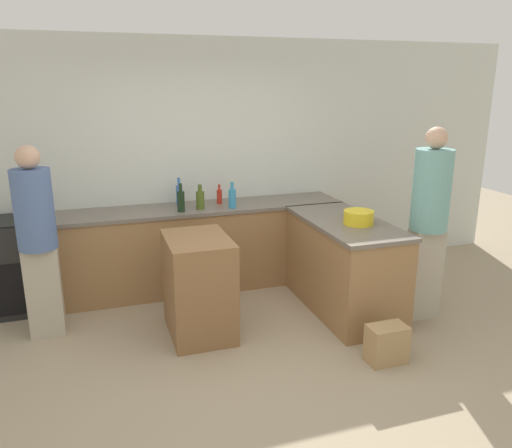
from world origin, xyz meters
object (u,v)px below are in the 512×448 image
range_oven (22,265)px  water_bottle_blue (179,195)px  olive_oil_bottle (200,199)px  hot_sauce_bottle (219,196)px  mixing_bowl (359,217)px  person_at_peninsula (429,217)px  person_by_range (37,236)px  paper_bag (387,344)px  island_table (199,286)px  dish_soap_bottle (232,198)px  wine_bottle_dark (181,200)px

range_oven → water_bottle_blue: bearing=4.0°
olive_oil_bottle → hot_sauce_bottle: bearing=33.7°
range_oven → mixing_bowl: bearing=-20.5°
person_at_peninsula → person_by_range: bearing=167.9°
person_by_range → paper_bag: (2.67, -1.37, -0.78)m
island_table → dish_soap_bottle: size_ratio=3.25×
olive_oil_bottle → water_bottle_blue: 0.29m
person_by_range → dish_soap_bottle: bearing=14.7°
island_table → range_oven: bearing=146.0°
dish_soap_bottle → hot_sauce_bottle: 0.25m
water_bottle_blue → olive_oil_bottle: bearing=-50.1°
island_table → water_bottle_blue: bearing=87.5°
island_table → person_by_range: 1.46m
water_bottle_blue → paper_bag: 2.67m
range_oven → paper_bag: bearing=-35.0°
island_table → hot_sauce_bottle: bearing=66.6°
olive_oil_bottle → mixing_bowl: bearing=-39.2°
water_bottle_blue → paper_bag: water_bottle_blue is taller
hot_sauce_bottle → person_by_range: person_by_range is taller
water_bottle_blue → person_at_peninsula: bearing=-36.2°
wine_bottle_dark → dish_soap_bottle: bearing=-1.2°
mixing_bowl → dish_soap_bottle: dish_soap_bottle is taller
island_table → person_by_range: bearing=163.3°
person_by_range → mixing_bowl: bearing=-9.8°
olive_oil_bottle → dish_soap_bottle: size_ratio=0.94×
wine_bottle_dark → paper_bag: 2.47m
island_table → dish_soap_bottle: (0.57, 0.89, 0.58)m
dish_soap_bottle → hot_sauce_bottle: (-0.08, 0.23, -0.03)m
wine_bottle_dark → olive_oil_bottle: bearing=14.2°
olive_oil_bottle → person_at_peninsula: bearing=-34.5°
range_oven → island_table: (1.58, -1.06, -0.01)m
range_oven → person_by_range: 0.86m
dish_soap_bottle → paper_bag: bearing=-67.5°
range_oven → water_bottle_blue: (1.63, 0.11, 0.58)m
olive_oil_bottle → person_by_range: bearing=-160.1°
range_oven → olive_oil_bottle: olive_oil_bottle is taller
person_at_peninsula → paper_bag: (-0.79, -0.63, -0.84)m
water_bottle_blue → person_at_peninsula: person_at_peninsula is taller
island_table → wine_bottle_dark: 1.08m
island_table → water_bottle_blue: water_bottle_blue is taller
dish_soap_bottle → mixing_bowl: bearing=-45.9°
paper_bag → water_bottle_blue: bearing=120.9°
wine_bottle_dark → paper_bag: (1.32, -1.88, -0.88)m
wine_bottle_dark → paper_bag: wine_bottle_dark is taller
wine_bottle_dark → olive_oil_bottle: size_ratio=1.13×
island_table → person_by_range: person_by_range is taller
water_bottle_blue → dish_soap_bottle: bearing=-28.9°
wine_bottle_dark → island_table: bearing=-91.4°
island_table → person_at_peninsula: person_at_peninsula is taller
person_at_peninsula → water_bottle_blue: bearing=143.8°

